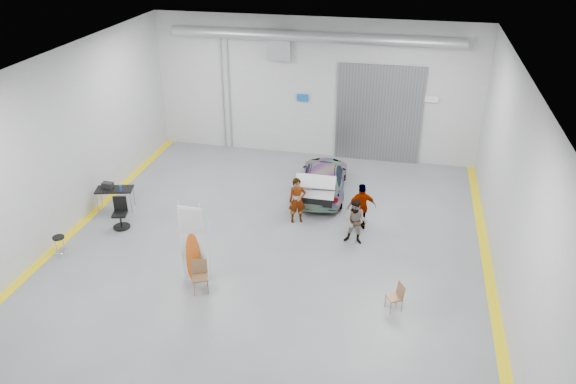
% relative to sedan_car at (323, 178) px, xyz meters
% --- Properties ---
extents(ground, '(16.00, 16.00, 0.00)m').
position_rel_sedan_car_xyz_m(ground, '(-1.05, -4.35, -0.61)').
color(ground, slate).
rests_on(ground, ground).
extents(room_shell, '(14.02, 16.18, 6.01)m').
position_rel_sedan_car_xyz_m(room_shell, '(-0.81, -2.13, 3.47)').
color(room_shell, '#B1B3B5').
rests_on(room_shell, ground).
extents(sedan_car, '(2.05, 4.34, 1.22)m').
position_rel_sedan_car_xyz_m(sedan_car, '(0.00, 0.00, 0.00)').
color(sedan_car, white).
rests_on(sedan_car, ground).
extents(person_a, '(0.71, 0.60, 1.67)m').
position_rel_sedan_car_xyz_m(person_a, '(-0.53, -2.43, 0.22)').
color(person_a, '#8A684B').
rests_on(person_a, ground).
extents(person_b, '(0.83, 0.67, 1.58)m').
position_rel_sedan_car_xyz_m(person_b, '(1.62, -3.38, 0.18)').
color(person_b, '#467280').
rests_on(person_b, ground).
extents(person_c, '(1.06, 0.69, 1.69)m').
position_rel_sedan_car_xyz_m(person_c, '(1.71, -2.42, 0.24)').
color(person_c, '#9D5934').
rests_on(person_c, ground).
extents(surfboard_display, '(0.75, 0.22, 2.65)m').
position_rel_sedan_car_xyz_m(surfboard_display, '(-2.79, -6.52, 0.46)').
color(surfboard_display, white).
rests_on(surfboard_display, ground).
extents(folding_chair_near, '(0.59, 0.63, 0.96)m').
position_rel_sedan_car_xyz_m(folding_chair_near, '(-2.44, -6.96, -0.31)').
color(folding_chair_near, brown).
rests_on(folding_chair_near, ground).
extents(folding_chair_far, '(0.51, 0.63, 0.82)m').
position_rel_sedan_car_xyz_m(folding_chair_far, '(3.05, -6.60, -0.35)').
color(folding_chair_far, brown).
rests_on(folding_chair_far, ground).
extents(shop_stool, '(0.38, 0.38, 0.75)m').
position_rel_sedan_car_xyz_m(shop_stool, '(-7.39, -6.25, -0.24)').
color(shop_stool, black).
rests_on(shop_stool, ground).
extents(work_table, '(1.44, 0.98, 1.07)m').
position_rel_sedan_car_xyz_m(work_table, '(-7.26, -2.97, 0.22)').
color(work_table, '#989BA1').
rests_on(work_table, ground).
extents(office_chair, '(0.58, 0.61, 1.09)m').
position_rel_sedan_car_xyz_m(office_chair, '(-6.39, -4.11, -0.13)').
color(office_chair, black).
rests_on(office_chair, ground).
extents(trunk_lid, '(1.43, 0.87, 0.04)m').
position_rel_sedan_car_xyz_m(trunk_lid, '(0.00, -1.86, 0.63)').
color(trunk_lid, silver).
rests_on(trunk_lid, sedan_car).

